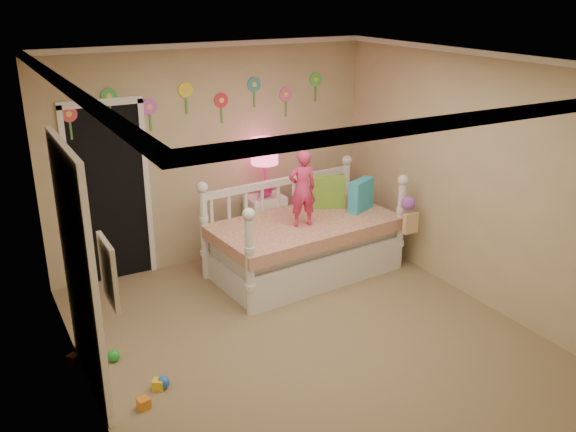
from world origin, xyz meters
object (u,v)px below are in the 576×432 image
daybed (304,226)px  nightstand (265,225)px  child (302,189)px  table_lamp (264,159)px

daybed → nightstand: daybed is taller
child → nightstand: size_ratio=1.15×
daybed → nightstand: size_ratio=2.86×
table_lamp → daybed: bearing=-79.2°
nightstand → daybed: bearing=-79.2°
daybed → child: (-0.10, -0.11, 0.50)m
child → table_lamp: child is taller
child → table_lamp: bearing=-77.3°
daybed → nightstand: 0.76m
table_lamp → nightstand: bearing=0.0°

